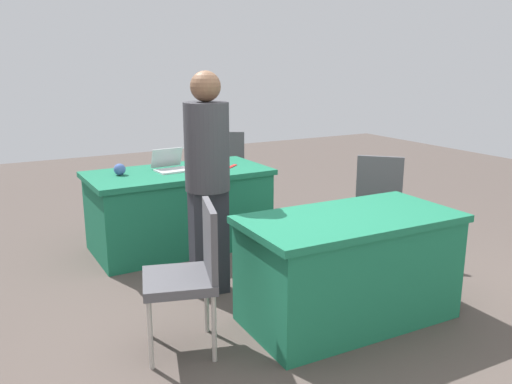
{
  "coord_description": "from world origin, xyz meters",
  "views": [
    {
      "loc": [
        1.74,
        3.1,
        1.8
      ],
      "look_at": [
        -0.01,
        -0.04,
        0.9
      ],
      "focal_mm": 37.0,
      "sensor_mm": 36.0,
      "label": 1
    }
  ],
  "objects_px": {
    "chair_tucked_left": "(228,163)",
    "person_presenter": "(207,173)",
    "table_mid_left": "(349,268)",
    "chair_tucked_right": "(379,196)",
    "table_foreground": "(179,209)",
    "yarn_ball": "(120,169)",
    "scissors_red": "(232,166)",
    "chair_near_front": "(190,269)",
    "laptop_silver": "(171,166)"
  },
  "relations": [
    {
      "from": "chair_near_front",
      "to": "yarn_ball",
      "type": "bearing_deg",
      "value": 14.23
    },
    {
      "from": "table_mid_left",
      "to": "chair_tucked_right",
      "type": "distance_m",
      "value": 1.5
    },
    {
      "from": "table_mid_left",
      "to": "chair_tucked_right",
      "type": "bearing_deg",
      "value": -139.55
    },
    {
      "from": "table_mid_left",
      "to": "yarn_ball",
      "type": "bearing_deg",
      "value": -63.5
    },
    {
      "from": "yarn_ball",
      "to": "chair_tucked_right",
      "type": "bearing_deg",
      "value": 152.92
    },
    {
      "from": "table_mid_left",
      "to": "yarn_ball",
      "type": "height_order",
      "value": "yarn_ball"
    },
    {
      "from": "table_mid_left",
      "to": "chair_tucked_right",
      "type": "height_order",
      "value": "chair_tucked_right"
    },
    {
      "from": "person_presenter",
      "to": "chair_tucked_left",
      "type": "bearing_deg",
      "value": -113.42
    },
    {
      "from": "chair_tucked_left",
      "to": "scissors_red",
      "type": "xyz_separation_m",
      "value": [
        0.57,
        1.25,
        0.22
      ]
    },
    {
      "from": "table_foreground",
      "to": "person_presenter",
      "type": "distance_m",
      "value": 1.26
    },
    {
      "from": "laptop_silver",
      "to": "chair_tucked_right",
      "type": "bearing_deg",
      "value": 142.65
    },
    {
      "from": "yarn_ball",
      "to": "table_foreground",
      "type": "bearing_deg",
      "value": 172.18
    },
    {
      "from": "laptop_silver",
      "to": "person_presenter",
      "type": "bearing_deg",
      "value": 79.06
    },
    {
      "from": "table_foreground",
      "to": "scissors_red",
      "type": "bearing_deg",
      "value": 171.96
    },
    {
      "from": "chair_tucked_left",
      "to": "chair_tucked_right",
      "type": "relative_size",
      "value": 1.0
    },
    {
      "from": "table_foreground",
      "to": "chair_tucked_right",
      "type": "distance_m",
      "value": 1.93
    },
    {
      "from": "table_mid_left",
      "to": "scissors_red",
      "type": "xyz_separation_m",
      "value": [
        -0.05,
        -1.92,
        0.39
      ]
    },
    {
      "from": "table_foreground",
      "to": "yarn_ball",
      "type": "height_order",
      "value": "yarn_ball"
    },
    {
      "from": "table_mid_left",
      "to": "chair_near_front",
      "type": "height_order",
      "value": "chair_near_front"
    },
    {
      "from": "table_mid_left",
      "to": "table_foreground",
      "type": "bearing_deg",
      "value": -76.15
    },
    {
      "from": "laptop_silver",
      "to": "chair_near_front",
      "type": "bearing_deg",
      "value": 68.37
    },
    {
      "from": "chair_tucked_right",
      "to": "person_presenter",
      "type": "bearing_deg",
      "value": -133.23
    },
    {
      "from": "laptop_silver",
      "to": "scissors_red",
      "type": "relative_size",
      "value": 1.88
    },
    {
      "from": "chair_tucked_left",
      "to": "yarn_ball",
      "type": "distance_m",
      "value": 2.0
    },
    {
      "from": "chair_tucked_right",
      "to": "laptop_silver",
      "type": "distance_m",
      "value": 2.01
    },
    {
      "from": "table_mid_left",
      "to": "person_presenter",
      "type": "distance_m",
      "value": 1.26
    },
    {
      "from": "table_mid_left",
      "to": "chair_near_front",
      "type": "relative_size",
      "value": 1.61
    },
    {
      "from": "chair_tucked_left",
      "to": "person_presenter",
      "type": "distance_m",
      "value": 2.65
    },
    {
      "from": "table_foreground",
      "to": "table_mid_left",
      "type": "distance_m",
      "value": 2.06
    },
    {
      "from": "yarn_ball",
      "to": "laptop_silver",
      "type": "bearing_deg",
      "value": 176.73
    },
    {
      "from": "chair_tucked_left",
      "to": "yarn_ball",
      "type": "height_order",
      "value": "chair_tucked_left"
    },
    {
      "from": "chair_near_front",
      "to": "chair_tucked_right",
      "type": "bearing_deg",
      "value": -53.61
    },
    {
      "from": "chair_tucked_right",
      "to": "table_foreground",
      "type": "bearing_deg",
      "value": -168.05
    },
    {
      "from": "chair_near_front",
      "to": "scissors_red",
      "type": "distance_m",
      "value": 2.12
    },
    {
      "from": "table_mid_left",
      "to": "person_presenter",
      "type": "height_order",
      "value": "person_presenter"
    },
    {
      "from": "person_presenter",
      "to": "scissors_red",
      "type": "bearing_deg",
      "value": -118.93
    },
    {
      "from": "scissors_red",
      "to": "chair_near_front",
      "type": "bearing_deg",
      "value": 15.36
    },
    {
      "from": "chair_tucked_right",
      "to": "yarn_ball",
      "type": "bearing_deg",
      "value": -162.69
    },
    {
      "from": "table_mid_left",
      "to": "scissors_red",
      "type": "bearing_deg",
      "value": -91.47
    },
    {
      "from": "chair_tucked_right",
      "to": "person_presenter",
      "type": "distance_m",
      "value": 1.86
    },
    {
      "from": "person_presenter",
      "to": "laptop_silver",
      "type": "distance_m",
      "value": 1.17
    },
    {
      "from": "table_mid_left",
      "to": "chair_tucked_left",
      "type": "bearing_deg",
      "value": -100.98
    },
    {
      "from": "yarn_ball",
      "to": "person_presenter",
      "type": "bearing_deg",
      "value": 107.04
    },
    {
      "from": "chair_tucked_left",
      "to": "scissors_red",
      "type": "height_order",
      "value": "chair_tucked_left"
    },
    {
      "from": "table_foreground",
      "to": "chair_near_front",
      "type": "height_order",
      "value": "chair_near_front"
    },
    {
      "from": "person_presenter",
      "to": "scissors_red",
      "type": "distance_m",
      "value": 1.27
    },
    {
      "from": "chair_near_front",
      "to": "chair_tucked_right",
      "type": "xyz_separation_m",
      "value": [
        -2.25,
        -0.8,
        0.0
      ]
    },
    {
      "from": "chair_tucked_left",
      "to": "table_mid_left",
      "type": "bearing_deg",
      "value": -71.03
    },
    {
      "from": "table_mid_left",
      "to": "scissors_red",
      "type": "relative_size",
      "value": 8.51
    },
    {
      "from": "chair_tucked_left",
      "to": "chair_tucked_right",
      "type": "xyz_separation_m",
      "value": [
        -0.52,
        2.21,
        -0.0
      ]
    }
  ]
}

